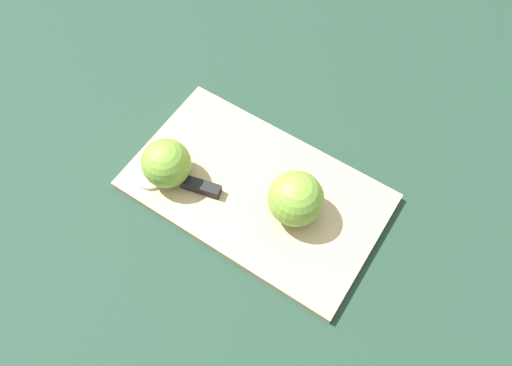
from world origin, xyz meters
The scene contains 6 objects.
ground_plane centered at (0.00, 0.00, 0.00)m, with size 4.00×4.00×0.00m, color #1E3828.
cutting_board centered at (0.00, 0.00, 0.01)m, with size 0.44×0.28×0.02m.
apple_half_left centered at (-0.07, -0.01, 0.06)m, with size 0.09×0.09×0.09m.
apple_half_right centered at (0.13, 0.07, 0.06)m, with size 0.08×0.08×0.08m.
knife centered at (0.08, 0.06, 0.02)m, with size 0.15×0.07×0.02m.
apple_slice centered at (0.15, 0.09, 0.02)m, with size 0.05×0.05×0.01m.
Camera 1 is at (-0.24, 0.30, 0.74)m, focal length 35.00 mm.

